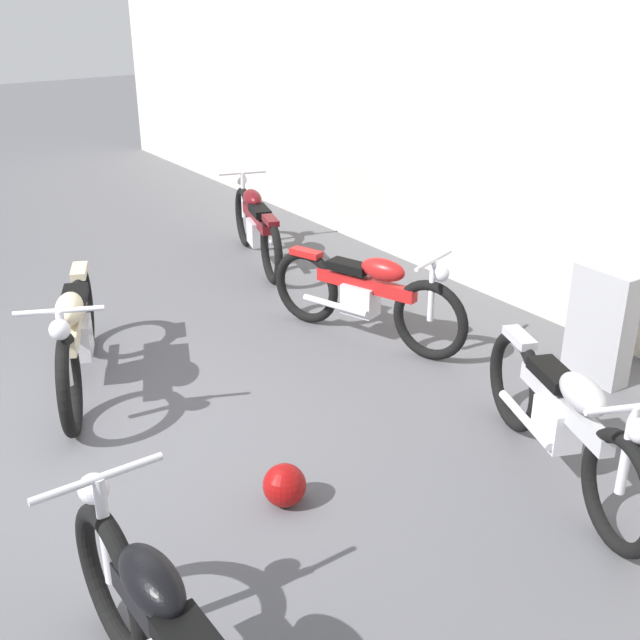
{
  "coord_description": "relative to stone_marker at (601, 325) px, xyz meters",
  "views": [
    {
      "loc": [
        4.84,
        -1.22,
        3.0
      ],
      "look_at": [
        0.28,
        1.95,
        0.55
      ],
      "focal_mm": 44.51,
      "sensor_mm": 36.0,
      "label": 1
    }
  ],
  "objects": [
    {
      "name": "motorcycle_silver",
      "position": [
        0.76,
        -1.36,
        -0.02
      ],
      "size": [
        1.93,
        0.96,
        0.92
      ],
      "rotation": [
        0.0,
        0.0,
        -0.39
      ],
      "color": "black",
      "rests_on": "ground_plane"
    },
    {
      "name": "ground_plane",
      "position": [
        -1.46,
        -3.81,
        -0.46
      ],
      "size": [
        40.0,
        40.0,
        0.0
      ],
      "primitive_type": "plane",
      "color": "#56565B"
    },
    {
      "name": "building_wall",
      "position": [
        -1.46,
        0.76,
        1.13
      ],
      "size": [
        18.0,
        0.3,
        3.17
      ],
      "primitive_type": "cube",
      "color": "beige",
      "rests_on": "ground_plane"
    },
    {
      "name": "motorcycle_maroon",
      "position": [
        -3.93,
        -0.8,
        -0.03
      ],
      "size": [
        1.93,
        0.8,
        0.89
      ],
      "rotation": [
        0.0,
        0.0,
        2.84
      ],
      "color": "black",
      "rests_on": "ground_plane"
    },
    {
      "name": "motorcycle_red",
      "position": [
        -1.62,
        -1.06,
        -0.03
      ],
      "size": [
        1.91,
        0.83,
        0.89
      ],
      "rotation": [
        0.0,
        0.0,
        0.32
      ],
      "color": "black",
      "rests_on": "ground_plane"
    },
    {
      "name": "helmet",
      "position": [
        -0.03,
        -2.92,
        -0.33
      ],
      "size": [
        0.27,
        0.27,
        0.27
      ],
      "primitive_type": "sphere",
      "color": "maroon",
      "rests_on": "ground_plane"
    },
    {
      "name": "motorcycle_cream",
      "position": [
        -2.2,
        -3.43,
        -0.01
      ],
      "size": [
        1.97,
        1.02,
        0.95
      ],
      "rotation": [
        0.0,
        0.0,
        -0.41
      ],
      "color": "black",
      "rests_on": "ground_plane"
    },
    {
      "name": "stone_marker",
      "position": [
        0.0,
        0.0,
        0.0
      ],
      "size": [
        0.52,
        0.21,
        0.92
      ],
      "primitive_type": "cube",
      "rotation": [
        0.0,
        0.0,
        -0.03
      ],
      "color": "#9E9EA3",
      "rests_on": "ground_plane"
    }
  ]
}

